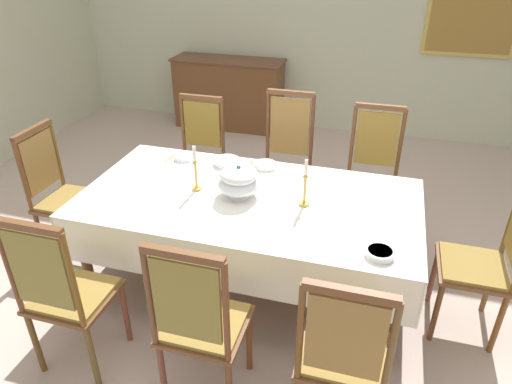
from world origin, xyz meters
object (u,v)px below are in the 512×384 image
bowl_near_left (184,157)px  bowl_far_left (380,252)px  soup_tureen (239,181)px  spoon_primary (174,156)px  bowl_near_right (265,165)px  sideboard (229,94)px  dining_table (249,206)px  chair_south_b (200,321)px  chair_south_c (343,354)px  chair_north_b (286,160)px  chair_north_c (372,172)px  chair_south_a (64,291)px  chair_head_west (61,192)px  candlestick_west (196,173)px  spoon_secondary (252,163)px  bowl_far_right (227,161)px  chair_north_a (198,153)px  candlestick_east (305,188)px  chair_head_east (488,256)px

bowl_near_left → bowl_far_left: (1.54, -0.85, 0.00)m
soup_tureen → spoon_primary: size_ratio=1.62×
bowl_near_right → sideboard: sideboard is taller
dining_table → bowl_near_right: bearing=91.1°
chair_south_b → chair_south_c: size_ratio=1.03×
dining_table → bowl_near_right: (-0.01, 0.46, 0.10)m
soup_tureen → bowl_near_left: bearing=144.4°
chair_north_b → bowl_far_left: (0.85, -1.41, 0.19)m
chair_north_b → chair_north_c: (0.74, -0.00, -0.02)m
chair_south_a → soup_tureen: chair_south_a is taller
chair_south_c → chair_south_a: bearing=-179.9°
chair_head_west → sideboard: (0.32, 3.05, -0.11)m
candlestick_west → spoon_primary: candlestick_west is taller
chair_south_b → spoon_secondary: (-0.16, 1.47, 0.20)m
dining_table → spoon_primary: (-0.76, 0.45, 0.08)m
chair_north_c → sideboard: size_ratio=0.78×
soup_tureen → sideboard: size_ratio=0.20×
chair_south_a → sideboard: chair_south_a is taller
chair_south_b → chair_north_c: size_ratio=0.99×
candlestick_west → spoon_primary: (-0.38, 0.45, -0.12)m
bowl_far_right → spoon_secondary: 0.19m
chair_south_b → spoon_secondary: chair_south_b is taller
chair_north_b → soup_tureen: chair_north_b is taller
chair_north_b → bowl_far_left: 1.66m
chair_south_b → chair_head_west: bearing=147.8°
chair_south_b → soup_tureen: 1.03m
chair_south_b → bowl_far_right: 1.47m
spoon_primary → sideboard: (-0.45, 2.60, -0.31)m
spoon_secondary → sideboard: bearing=104.5°
chair_north_c → spoon_primary: 1.63m
chair_north_a → spoon_secondary: 0.84m
chair_south_b → candlestick_east: bearing=70.7°
candlestick_west → candlestick_east: bearing=-0.0°
candlestick_east → bowl_far_left: (0.50, -0.42, -0.11)m
chair_south_a → bowl_far_left: 1.77m
chair_south_a → candlestick_west: size_ratio=3.40×
candlestick_east → bowl_near_right: bearing=129.8°
chair_south_c → bowl_far_left: bearing=78.6°
chair_north_b → bowl_near_left: (-0.70, -0.56, 0.19)m
chair_head_west → chair_south_b: bearing=57.8°
chair_head_east → bowl_near_right: (-1.54, 0.46, 0.19)m
candlestick_west → dining_table: bearing=-0.0°
chair_north_c → spoon_primary: (-1.53, -0.53, 0.19)m
chair_south_a → candlestick_west: (0.40, 0.98, 0.32)m
bowl_near_right → chair_north_b: bearing=85.4°
chair_head_west → candlestick_east: bearing=90.0°
candlestick_west → candlestick_east: size_ratio=0.99×
spoon_primary → spoon_secondary: (0.63, 0.04, 0.00)m
dining_table → chair_north_a: size_ratio=2.12×
dining_table → soup_tureen: bearing=180.0°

